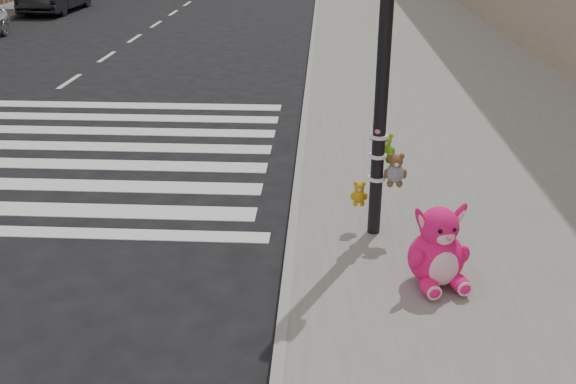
# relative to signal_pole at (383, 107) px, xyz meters

# --- Properties ---
(ground) EXTENTS (120.00, 120.00, 0.00)m
(ground) POSITION_rel_signal_pole_xyz_m (-2.63, -1.81, -1.80)
(ground) COLOR black
(ground) RESTS_ON ground
(sidewalk_near) EXTENTS (7.00, 80.00, 0.14)m
(sidewalk_near) POSITION_rel_signal_pole_xyz_m (2.37, 8.19, -1.73)
(sidewalk_near) COLOR slate
(sidewalk_near) RESTS_ON ground
(curb_edge) EXTENTS (0.12, 80.00, 0.15)m
(curb_edge) POSITION_rel_signal_pole_xyz_m (-1.08, 8.19, -1.73)
(curb_edge) COLOR gray
(curb_edge) RESTS_ON ground
(signal_pole) EXTENTS (0.68, 0.49, 4.00)m
(signal_pole) POSITION_rel_signal_pole_xyz_m (0.00, 0.00, 0.00)
(signal_pole) COLOR black
(signal_pole) RESTS_ON sidewalk_near
(pink_bunny) EXTENTS (0.76, 0.83, 0.97)m
(pink_bunny) POSITION_rel_signal_pole_xyz_m (0.57, -1.24, -1.27)
(pink_bunny) COLOR #FE156E
(pink_bunny) RESTS_ON sidewalk_near
(red_teddy) EXTENTS (0.14, 0.11, 0.18)m
(red_teddy) POSITION_rel_signal_pole_xyz_m (0.77, -1.19, -1.58)
(red_teddy) COLOR #B71213
(red_teddy) RESTS_ON sidewalk_near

